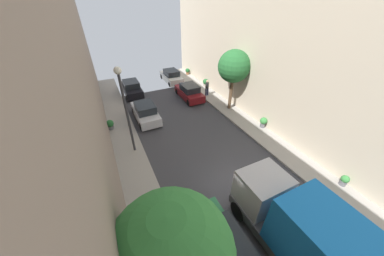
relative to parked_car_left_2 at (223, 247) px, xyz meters
name	(u,v)px	position (x,y,z in m)	size (l,w,h in m)	color
ground	(238,191)	(2.70, 2.42, -0.72)	(32.00, 32.00, 0.00)	#38383D
sidewalk_left	(154,228)	(-2.30, 2.42, -0.64)	(2.00, 44.00, 0.15)	gray
sidewalk_right	(299,163)	(7.70, 2.42, -0.64)	(2.00, 44.00, 0.15)	gray
parked_car_left_2	(223,247)	(0.00, 0.00, 0.00)	(1.78, 4.20, 1.57)	#1E6638
parked_car_left_3	(145,112)	(0.00, 12.52, 0.00)	(1.78, 4.20, 1.57)	silver
parked_car_left_4	(132,88)	(0.00, 18.59, 0.00)	(1.78, 4.20, 1.57)	black
parked_car_right_2	(189,92)	(5.40, 14.77, 0.00)	(1.78, 4.20, 1.57)	maroon
parked_car_right_3	(171,76)	(5.40, 20.23, 0.00)	(1.78, 4.20, 1.57)	white
delivery_truck	(311,242)	(2.70, -1.61, 1.07)	(2.26, 6.60, 3.38)	#4C4C51
pedestrian	(207,87)	(7.33, 14.33, 0.35)	(0.40, 0.36, 1.72)	#2D334C
street_tree_0	(171,254)	(-2.37, -0.83, 3.70)	(2.96, 2.96, 5.79)	brown
street_tree_1	(234,67)	(7.85, 10.76, 3.50)	(2.82, 2.82, 5.51)	brown
potted_plant_0	(188,71)	(8.31, 21.56, -0.11)	(0.57, 0.57, 0.84)	brown
potted_plant_1	(110,124)	(-3.09, 12.04, -0.14)	(0.59, 0.59, 0.81)	slate
potted_plant_2	(263,122)	(8.44, 6.75, -0.07)	(0.58, 0.58, 0.89)	slate
potted_plant_3	(344,180)	(8.38, 0.05, -0.20)	(0.44, 0.44, 0.69)	slate
potted_plant_4	(206,82)	(8.45, 16.62, -0.06)	(0.67, 0.67, 0.93)	#B2A899
lamp_post	(124,101)	(-1.90, 8.50, 3.32)	(0.44, 0.44, 5.98)	#333338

